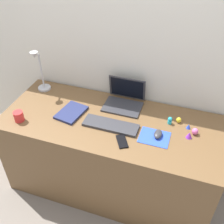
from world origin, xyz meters
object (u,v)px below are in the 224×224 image
object	(u,v)px
mouse	(158,134)
toy_figurine_yellow	(179,120)
toy_figurine_cyan	(170,120)
toy_figurine_purple	(189,135)
notebook_pad	(71,112)
keyboard	(111,125)
toy_figurine_blue	(189,126)
coffee_mug	(19,116)
laptop	(125,98)
toy_figurine_pink	(195,131)
cell_phone	(122,141)
desk_lamp	(40,72)

from	to	relation	value
mouse	toy_figurine_yellow	bearing A→B (deg)	60.01
toy_figurine_cyan	toy_figurine_purple	bearing A→B (deg)	-35.32
notebook_pad	toy_figurine_purple	bearing A→B (deg)	10.92
keyboard	toy_figurine_blue	xyz separation A→B (m)	(0.54, 0.16, 0.01)
coffee_mug	toy_figurine_yellow	bearing A→B (deg)	17.82
keyboard	toy_figurine_cyan	xyz separation A→B (m)	(0.40, 0.17, 0.02)
laptop	toy_figurine_purple	bearing A→B (deg)	-23.44
toy_figurine_cyan	laptop	bearing A→B (deg)	162.00
coffee_mug	toy_figurine_pink	world-z (taller)	coffee_mug
cell_phone	coffee_mug	bearing A→B (deg)	152.27
toy_figurine_cyan	toy_figurine_yellow	world-z (taller)	toy_figurine_cyan
cell_phone	toy_figurine_yellow	xyz separation A→B (m)	(0.34, 0.34, 0.02)
mouse	coffee_mug	xyz separation A→B (m)	(-1.02, -0.16, 0.02)
toy_figurine_cyan	toy_figurine_blue	distance (m)	0.14
notebook_pad	coffee_mug	xyz separation A→B (m)	(-0.33, -0.20, 0.03)
mouse	toy_figurine_yellow	xyz separation A→B (m)	(0.12, 0.20, -0.00)
toy_figurine_yellow	desk_lamp	bearing A→B (deg)	177.41
laptop	keyboard	world-z (taller)	laptop
coffee_mug	toy_figurine_pink	size ratio (longest dim) A/B	1.59
keyboard	toy_figurine_cyan	world-z (taller)	toy_figurine_cyan
keyboard	coffee_mug	distance (m)	0.69
toy_figurine_blue	coffee_mug	bearing A→B (deg)	-165.23
laptop	toy_figurine_yellow	size ratio (longest dim) A/B	7.21
toy_figurine_blue	toy_figurine_cyan	bearing A→B (deg)	176.08
mouse	desk_lamp	bearing A→B (deg)	166.54
mouse	toy_figurine_cyan	world-z (taller)	toy_figurine_cyan
laptop	desk_lamp	bearing A→B (deg)	-177.07
laptop	toy_figurine_cyan	bearing A→B (deg)	-18.00
toy_figurine_purple	toy_figurine_pink	size ratio (longest dim) A/B	0.96
desk_lamp	notebook_pad	size ratio (longest dim) A/B	1.57
toy_figurine_cyan	notebook_pad	bearing A→B (deg)	-170.21
notebook_pad	desk_lamp	bearing A→B (deg)	159.55
cell_phone	toy_figurine_pink	world-z (taller)	toy_figurine_pink
laptop	coffee_mug	distance (m)	0.83
laptop	toy_figurine_purple	distance (m)	0.59
notebook_pad	toy_figurine_yellow	size ratio (longest dim) A/B	5.77
cell_phone	toy_figurine_purple	world-z (taller)	toy_figurine_purple
notebook_pad	laptop	bearing A→B (deg)	45.32
keyboard	toy_figurine_cyan	size ratio (longest dim) A/B	7.07
notebook_pad	toy_figurine_yellow	bearing A→B (deg)	21.18
toy_figurine_yellow	keyboard	bearing A→B (deg)	-155.99
toy_figurine_blue	cell_phone	bearing A→B (deg)	-144.97
toy_figurine_purple	keyboard	bearing A→B (deg)	-173.55
cell_phone	notebook_pad	bearing A→B (deg)	129.87
laptop	toy_figurine_purple	size ratio (longest dim) A/B	6.27
coffee_mug	toy_figurine_cyan	size ratio (longest dim) A/B	1.37
coffee_mug	toy_figurine_cyan	xyz separation A→B (m)	(1.08, 0.33, -0.01)
toy_figurine_cyan	toy_figurine_purple	xyz separation A→B (m)	(0.15, -0.11, -0.01)
laptop	toy_figurine_blue	size ratio (longest dim) A/B	8.23
cell_phone	toy_figurine_purple	xyz separation A→B (m)	(0.43, 0.19, 0.02)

